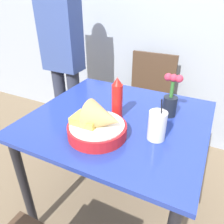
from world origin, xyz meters
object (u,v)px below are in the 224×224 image
ketchup_bottle (117,99)px  drink_cup (157,126)px  flower_vase (171,100)px  person_standing (63,53)px  chair_far_window (149,95)px  food_basket (99,125)px

ketchup_bottle → drink_cup: size_ratio=1.04×
flower_vase → drink_cup: bearing=-90.2°
drink_cup → flower_vase: bearing=89.8°
person_standing → ketchup_bottle: bearing=-34.1°
ketchup_bottle → drink_cup: bearing=-21.5°
flower_vase → ketchup_bottle: bearing=-149.9°
chair_far_window → ketchup_bottle: size_ratio=3.86×
flower_vase → chair_far_window: bearing=115.1°
drink_cup → person_standing: 1.15m
food_basket → flower_vase: (0.25, 0.35, 0.03)m
flower_vase → person_standing: person_standing is taller
chair_far_window → flower_vase: bearing=-64.9°
food_basket → ketchup_bottle: ketchup_bottle is taller
food_basket → drink_cup: size_ratio=1.28×
ketchup_bottle → flower_vase: (0.25, 0.15, -0.01)m
ketchup_bottle → person_standing: 0.89m
food_basket → person_standing: person_standing is taller
food_basket → flower_vase: bearing=54.4°
food_basket → person_standing: bearing=136.5°
chair_far_window → food_basket: food_basket is taller
person_standing → drink_cup: bearing=-31.2°
drink_cup → flower_vase: size_ratio=0.92×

